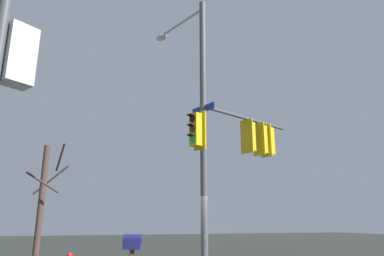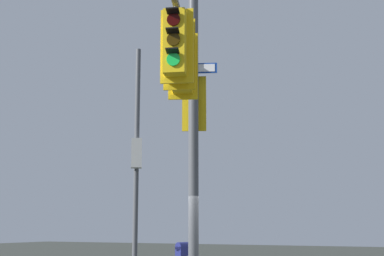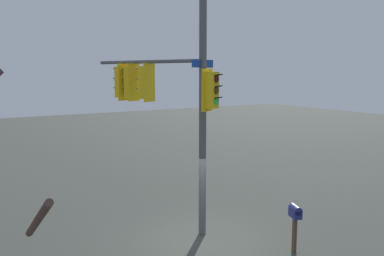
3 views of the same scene
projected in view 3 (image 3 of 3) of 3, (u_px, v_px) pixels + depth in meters
ground_plane at (202, 240)px, 12.42m from camera, size 80.00×80.00×0.00m
main_signal_pole_assembly at (171, 75)px, 12.81m from camera, size 5.50×3.25×9.61m
mailbox at (295, 215)px, 11.47m from camera, size 0.50×0.39×1.41m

